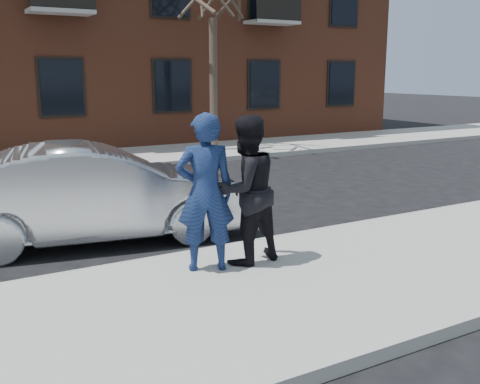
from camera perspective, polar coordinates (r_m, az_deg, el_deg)
ground at (r=7.34m, az=5.89°, el=-9.40°), size 100.00×100.00×0.00m
near_sidewalk at (r=7.12m, az=7.10°, el=-9.45°), size 50.00×3.50×0.15m
near_curb at (r=8.54m, az=-0.22°, el=-5.67°), size 50.00×0.10×0.15m
far_sidewalk at (r=17.43m, az=-16.29°, el=3.02°), size 50.00×3.50×0.15m
far_curb at (r=15.71m, az=-14.70°, el=2.16°), size 50.00×0.10×0.15m
silver_sedan at (r=9.22m, az=-14.42°, el=-0.14°), size 4.98×2.45×1.57m
man_hoodie at (r=7.17m, az=-3.55°, el=-0.07°), size 0.87×0.72×2.04m
man_peacoat at (r=7.44m, az=0.60°, el=0.19°), size 1.07×0.89×1.99m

